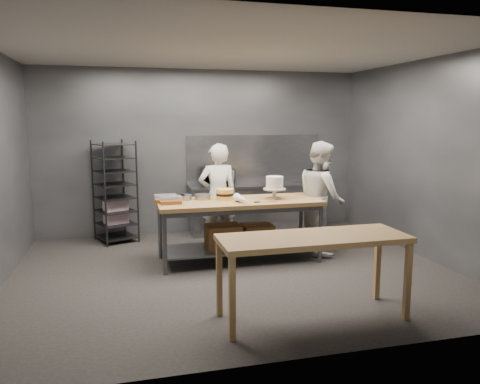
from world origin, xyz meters
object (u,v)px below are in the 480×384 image
at_px(work_table, 239,223).
at_px(layer_cake, 225,194).
at_px(microwave, 219,177).
at_px(speed_rack, 115,192).
at_px(chef_behind, 218,196).
at_px(chef_right, 321,197).
at_px(near_counter, 313,244).
at_px(frosted_cake_stand, 275,184).

height_order(work_table, layer_cake, layer_cake).
distance_m(microwave, layer_cake, 1.62).
xyz_separation_m(speed_rack, microwave, (1.84, 0.08, 0.19)).
xyz_separation_m(microwave, layer_cake, (-0.24, -1.60, -0.05)).
bearing_deg(chef_behind, layer_cake, 88.35).
distance_m(chef_behind, chef_right, 1.66).
xyz_separation_m(chef_right, layer_cake, (-1.57, -0.03, 0.12)).
relative_size(near_counter, microwave, 3.69).
bearing_deg(work_table, frosted_cake_stand, -2.94).
height_order(speed_rack, frosted_cake_stand, speed_rack).
bearing_deg(chef_behind, chef_right, 158.89).
height_order(frosted_cake_stand, layer_cake, frosted_cake_stand).
bearing_deg(work_table, near_counter, -83.33).
height_order(microwave, frosted_cake_stand, frosted_cake_stand).
relative_size(near_counter, frosted_cake_stand, 5.88).
bearing_deg(near_counter, layer_cake, 101.06).
distance_m(work_table, microwave, 1.76).
relative_size(chef_behind, frosted_cake_stand, 5.06).
distance_m(work_table, near_counter, 2.21).
height_order(chef_right, layer_cake, chef_right).
bearing_deg(frosted_cake_stand, near_counter, -97.72).
bearing_deg(microwave, frosted_cake_stand, -73.94).
relative_size(work_table, speed_rack, 1.37).
distance_m(chef_right, layer_cake, 1.57).
height_order(speed_rack, layer_cake, speed_rack).
xyz_separation_m(work_table, layer_cake, (-0.19, 0.09, 0.43)).
distance_m(speed_rack, microwave, 1.85).
distance_m(speed_rack, chef_behind, 1.84).
distance_m(chef_behind, microwave, 0.99).
relative_size(chef_behind, layer_cake, 6.64).
xyz_separation_m(chef_behind, chef_right, (1.54, -0.62, 0.02)).
bearing_deg(microwave, near_counter, -86.98).
distance_m(near_counter, frosted_cake_stand, 2.20).
bearing_deg(speed_rack, work_table, -42.14).
relative_size(speed_rack, chef_right, 0.99).
bearing_deg(chef_right, frosted_cake_stand, 106.62).
bearing_deg(speed_rack, chef_right, -25.22).
bearing_deg(speed_rack, layer_cake, -43.66).
distance_m(near_counter, chef_behind, 2.96).
bearing_deg(frosted_cake_stand, chef_behind, 132.54).
distance_m(work_table, speed_rack, 2.43).
height_order(chef_behind, layer_cake, chef_behind).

